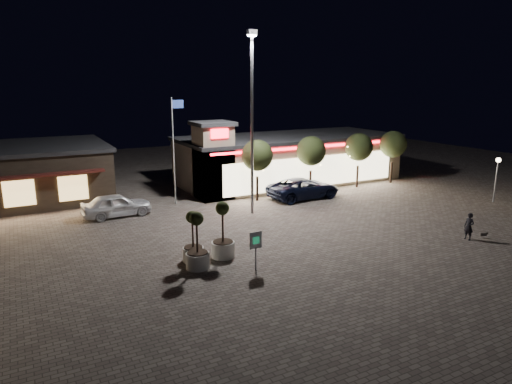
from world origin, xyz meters
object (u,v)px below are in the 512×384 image
pickup_truck (304,188)px  planter_mid (193,246)px  valet_sign (256,243)px  white_sedan (117,205)px  planter_left (197,251)px  pedestrian (469,226)px

pickup_truck → planter_mid: planter_mid is taller
pickup_truck → valet_sign: size_ratio=3.01×
white_sedan → valet_sign: bearing=-164.5°
planter_left → pedestrian: bearing=-12.4°
pickup_truck → valet_sign: valet_sign is taller
pickup_truck → white_sedan: (-14.26, 1.80, -0.03)m
planter_mid → pickup_truck: bearing=34.0°
white_sedan → pickup_truck: bearing=-99.7°
valet_sign → planter_left: bearing=147.2°
pickup_truck → pedestrian: bearing=-167.9°
pedestrian → planter_left: (-15.63, 3.45, 0.10)m
white_sedan → planter_left: bearing=-173.9°
white_sedan → pedestrian: (17.33, -14.63, 0.00)m
pedestrian → planter_mid: size_ratio=0.60×
pedestrian → valet_sign: size_ratio=0.81×
valet_sign → planter_mid: bearing=132.0°
pickup_truck → white_sedan: 14.37m
planter_mid → valet_sign: 3.50m
planter_mid → planter_left: bearing=-97.6°
white_sedan → pedestrian: 22.69m
pickup_truck → white_sedan: pickup_truck is taller
pickup_truck → planter_mid: 14.99m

